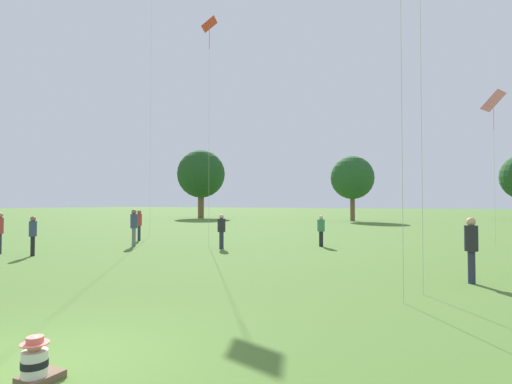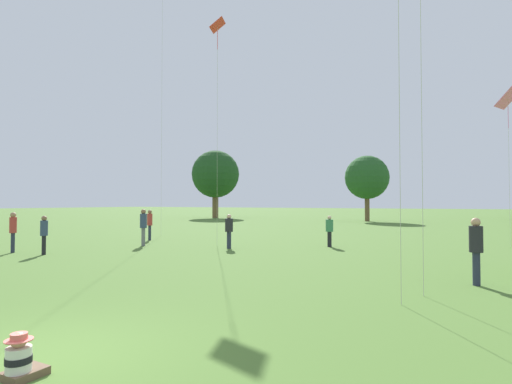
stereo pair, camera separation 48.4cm
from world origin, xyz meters
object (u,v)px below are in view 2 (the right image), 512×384
(person_standing_0, at_px, (143,224))
(person_standing_1, at_px, (13,228))
(kite_4, at_px, (218,35))
(person_standing_5, at_px, (229,228))
(person_standing_4, at_px, (476,245))
(kite_2, at_px, (508,101))
(distant_tree_0, at_px, (367,178))
(seated_toddler, at_px, (20,359))
(person_standing_2, at_px, (44,231))
(person_standing_6, at_px, (150,222))
(person_standing_7, at_px, (329,229))
(distant_tree_2, at_px, (215,174))

(person_standing_0, bearing_deg, person_standing_1, 53.01)
(person_standing_1, xyz_separation_m, kite_4, (6.20, 6.72, 9.79))
(person_standing_1, distance_m, person_standing_5, 9.50)
(person_standing_4, bearing_deg, kite_2, 108.85)
(distant_tree_0, bearing_deg, seated_toddler, -82.24)
(seated_toddler, distance_m, person_standing_0, 15.55)
(person_standing_2, relative_size, kite_4, 0.14)
(person_standing_5, distance_m, distant_tree_0, 31.33)
(person_standing_1, distance_m, person_standing_4, 17.88)
(person_standing_6, distance_m, kite_2, 20.17)
(person_standing_6, bearing_deg, distant_tree_0, 19.90)
(person_standing_2, bearing_deg, distant_tree_0, 24.42)
(person_standing_6, bearing_deg, person_standing_7, -49.88)
(seated_toddler, height_order, person_standing_2, person_standing_2)
(person_standing_2, bearing_deg, person_standing_4, -52.03)
(person_standing_5, height_order, distant_tree_2, distant_tree_2)
(person_standing_7, bearing_deg, person_standing_2, 177.22)
(seated_toddler, bearing_deg, person_standing_4, 60.60)
(person_standing_5, height_order, person_standing_6, person_standing_6)
(person_standing_4, height_order, distant_tree_2, distant_tree_2)
(person_standing_7, height_order, kite_2, kite_2)
(distant_tree_0, distance_m, distant_tree_2, 21.78)
(seated_toddler, height_order, kite_4, kite_4)
(seated_toddler, relative_size, person_standing_6, 0.33)
(person_standing_6, bearing_deg, person_standing_1, -158.21)
(person_standing_5, bearing_deg, person_standing_7, 19.46)
(person_standing_0, height_order, person_standing_5, person_standing_0)
(person_standing_2, distance_m, kite_4, 12.60)
(kite_4, bearing_deg, kite_2, 141.83)
(person_standing_6, distance_m, kite_4, 11.05)
(person_standing_4, xyz_separation_m, distant_tree_0, (-11.04, 35.07, 4.05))
(person_standing_5, relative_size, kite_4, 0.14)
(distant_tree_2, bearing_deg, person_standing_2, -65.61)
(person_standing_4, height_order, person_standing_7, person_standing_4)
(seated_toddler, distance_m, distant_tree_0, 44.88)
(person_standing_2, bearing_deg, person_standing_0, 17.77)
(distant_tree_2, bearing_deg, person_standing_6, -61.85)
(seated_toddler, xyz_separation_m, person_standing_2, (-10.95, 7.48, 0.75))
(person_standing_7, relative_size, kite_2, 0.20)
(person_standing_0, xyz_separation_m, kite_2, (16.32, 8.50, 6.20))
(person_standing_7, distance_m, kite_2, 11.07)
(seated_toddler, relative_size, person_standing_0, 0.31)
(person_standing_2, xyz_separation_m, person_standing_6, (-0.70, 6.98, 0.09))
(kite_2, relative_size, distant_tree_2, 0.81)
(person_standing_1, distance_m, person_standing_7, 14.51)
(seated_toddler, height_order, distant_tree_0, distant_tree_0)
(person_standing_5, relative_size, person_standing_7, 1.06)
(person_standing_1, distance_m, distant_tree_0, 37.79)
(kite_4, relative_size, distant_tree_2, 1.20)
(person_standing_5, relative_size, distant_tree_0, 0.21)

